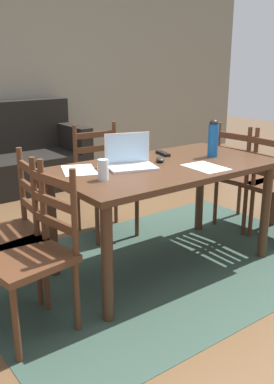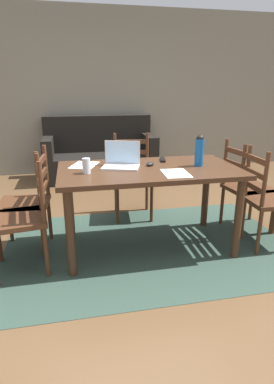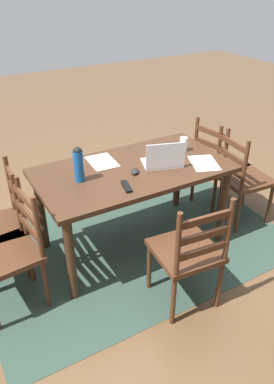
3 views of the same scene
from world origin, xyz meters
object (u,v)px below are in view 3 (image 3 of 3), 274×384
Objects in this scene: chair_right_far at (11,251)px; chair_left_far at (241,178)px; chair_far_head at (188,253)px; laptop at (163,160)px; chair_right_near at (0,227)px; dining_table at (133,179)px; water_bottle at (79,164)px; tv_remote at (126,186)px; computer_mouse at (135,171)px; drinking_glass at (184,144)px; chair_left_near at (218,165)px.

chair_left_far is at bearing 179.97° from chair_right_far.
chair_right_far is at bearing -30.38° from chair_far_head.
chair_right_far is 2.55× the size of laptop.
chair_right_far is at bearing 89.96° from chair_right_near.
chair_right_far is (1.08, -0.63, 0.00)m from chair_far_head.
water_bottle reaches higher than dining_table.
chair_far_head is at bearing 30.16° from chair_left_far.
chair_far_head is 1.00× the size of chair_right_near.
computer_mouse is at bearing 57.93° from tv_remote.
chair_right_near is at bearing -3.53° from drinking_glass.
chair_right_far is 1.70m from drinking_glass.
water_bottle is at bearing -60.85° from chair_far_head.
chair_left_near is (-1.09, -0.17, -0.21)m from dining_table.
laptop is (-0.24, -0.71, 0.37)m from chair_far_head.
chair_left_near is 1.62m from water_bottle.
chair_far_head is 1.10m from drinking_glass.
chair_left_near is at bearing -169.82° from drinking_glass.
chair_far_head is at bearing 57.47° from drinking_glass.
water_bottle is at bearing 3.13° from drinking_glass.
drinking_glass is (-1.64, 0.10, 0.37)m from chair_right_near.
drinking_glass is at bearing -171.71° from chair_right_far.
drinking_glass is (-1.01, -0.06, -0.08)m from water_bottle.
dining_table is 1.12m from chair_right_near.
chair_right_far is 0.34m from chair_right_near.
chair_left_near is at bearing -138.37° from chair_far_head.
dining_table is 0.58m from drinking_glass.
chair_right_near is at bearing -14.03° from water_bottle.
chair_right_near is 2.55× the size of laptop.
tv_remote is at bearing 20.48° from laptop.
chair_right_far is 7.42× the size of drinking_glass.
chair_left_far and chair_right_far have the same top height.
laptop reaches higher than chair_left_far.
chair_right_far is at bearing 3.16° from laptop.
laptop is (-0.23, 0.10, 0.16)m from dining_table.
chair_left_near is 1.00× the size of chair_right_near.
chair_left_near is (-0.00, -0.34, 0.00)m from chair_left_far.
laptop is 3.73× the size of computer_mouse.
water_bottle is 0.46m from computer_mouse.
laptop is at bearing 168.55° from chair_right_near.
water_bottle reaches higher than laptop.
chair_right_near is 1.13m from computer_mouse.
chair_left_far is (-1.09, 0.17, -0.21)m from dining_table.
chair_right_far is 2.20m from chair_left_near.
tv_remote is at bearing 52.12° from dining_table.
chair_left_far and chair_left_near have the same top height.
laptop reaches higher than chair_far_head.
chair_left_far is at bearing 175.05° from laptop.
tv_remote is (0.17, 0.17, -0.01)m from computer_mouse.
drinking_glass is (0.53, 0.10, 0.37)m from chair_left_near.
drinking_glass reaches higher than dining_table.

